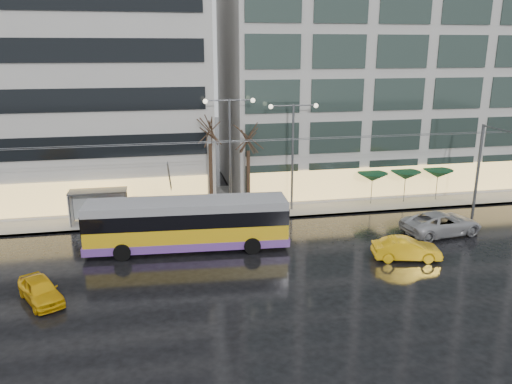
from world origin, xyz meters
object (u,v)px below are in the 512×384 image
object	(u,v)px
street_lamp_near	(230,141)
taxi_a	(40,290)
bus_shelter	(93,199)
trolleybus	(188,226)

from	to	relation	value
street_lamp_near	taxi_a	bearing A→B (deg)	-134.28
street_lamp_near	bus_shelter	bearing A→B (deg)	-179.37
taxi_a	street_lamp_near	bearing A→B (deg)	17.24
bus_shelter	trolleybus	bearing A→B (deg)	-44.02
taxi_a	trolleybus	bearing A→B (deg)	6.74
bus_shelter	taxi_a	size ratio (longest dim) A/B	1.11
trolleybus	bus_shelter	xyz separation A→B (m)	(-6.58, 6.36, 0.32)
trolleybus	taxi_a	bearing A→B (deg)	-144.77
trolleybus	bus_shelter	size ratio (longest dim) A/B	3.14
street_lamp_near	taxi_a	xyz separation A→B (m)	(-11.85, -12.15, -5.34)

